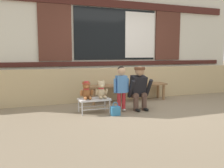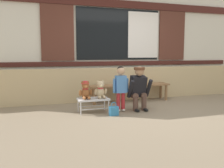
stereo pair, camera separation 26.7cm
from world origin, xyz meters
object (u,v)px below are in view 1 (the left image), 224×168
at_px(wooden_bench_long, 128,87).
at_px(adult_crouching, 139,88).
at_px(child_standing, 121,84).
at_px(handbag_on_ground, 115,111).
at_px(small_display_bench, 94,100).
at_px(teddy_bear_with_hat, 86,91).
at_px(teddy_bear_plain, 101,90).

distance_m(wooden_bench_long, adult_crouching, 0.96).
distance_m(child_standing, handbag_on_ground, 0.64).
bearing_deg(adult_crouching, child_standing, 178.54).
bearing_deg(child_standing, handbag_on_ground, -130.33).
height_order(small_display_bench, teddy_bear_with_hat, teddy_bear_with_hat).
bearing_deg(teddy_bear_plain, handbag_on_ground, -65.48).
bearing_deg(wooden_bench_long, child_standing, -122.68).
distance_m(teddy_bear_with_hat, child_standing, 0.76).
relative_size(small_display_bench, teddy_bear_with_hat, 1.76).
bearing_deg(child_standing, teddy_bear_with_hat, 174.94).
height_order(child_standing, handbag_on_ground, child_standing).
bearing_deg(small_display_bench, teddy_bear_with_hat, 179.23).
bearing_deg(small_display_bench, child_standing, -6.23).
height_order(teddy_bear_plain, handbag_on_ground, teddy_bear_plain).
relative_size(wooden_bench_long, child_standing, 2.19).
relative_size(small_display_bench, handbag_on_ground, 2.35).
relative_size(wooden_bench_long, teddy_bear_with_hat, 5.78).
relative_size(wooden_bench_long, handbag_on_ground, 7.72).
relative_size(teddy_bear_with_hat, teddy_bear_plain, 1.00).
xyz_separation_m(adult_crouching, handbag_on_ground, (-0.67, -0.29, -0.38)).
height_order(wooden_bench_long, teddy_bear_with_hat, teddy_bear_with_hat).
bearing_deg(wooden_bench_long, small_display_bench, -143.81).
relative_size(wooden_bench_long, adult_crouching, 2.21).
height_order(wooden_bench_long, child_standing, child_standing).
xyz_separation_m(child_standing, adult_crouching, (0.41, -0.01, -0.11)).
height_order(child_standing, adult_crouching, child_standing).
bearing_deg(child_standing, wooden_bench_long, 57.32).
distance_m(wooden_bench_long, teddy_bear_plain, 1.34).
xyz_separation_m(teddy_bear_with_hat, child_standing, (0.74, -0.07, 0.12)).
bearing_deg(adult_crouching, teddy_bear_plain, 174.83).
bearing_deg(child_standing, teddy_bear_plain, 171.27).
distance_m(teddy_bear_plain, adult_crouching, 0.84).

